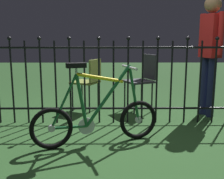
{
  "coord_description": "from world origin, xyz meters",
  "views": [
    {
      "loc": [
        -0.18,
        -2.89,
        1.13
      ],
      "look_at": [
        -0.16,
        0.21,
        0.55
      ],
      "focal_mm": 44.12,
      "sensor_mm": 36.0,
      "label": 1
    }
  ],
  "objects_px": {
    "bicycle": "(97,117)",
    "chair_olive": "(89,79)",
    "person_visitor": "(210,45)",
    "chair_charcoal": "(143,77)"
  },
  "relations": [
    {
      "from": "bicycle",
      "to": "chair_olive",
      "type": "height_order",
      "value": "bicycle"
    },
    {
      "from": "chair_olive",
      "to": "person_visitor",
      "type": "xyz_separation_m",
      "value": [
        1.76,
        -0.29,
        0.53
      ]
    },
    {
      "from": "chair_charcoal",
      "to": "chair_olive",
      "type": "xyz_separation_m",
      "value": [
        -0.84,
        -0.02,
        -0.04
      ]
    },
    {
      "from": "person_visitor",
      "to": "bicycle",
      "type": "bearing_deg",
      "value": -144.66
    },
    {
      "from": "chair_charcoal",
      "to": "chair_olive",
      "type": "relative_size",
      "value": 1.09
    },
    {
      "from": "chair_charcoal",
      "to": "person_visitor",
      "type": "distance_m",
      "value": 1.09
    },
    {
      "from": "bicycle",
      "to": "chair_olive",
      "type": "distance_m",
      "value": 1.43
    },
    {
      "from": "bicycle",
      "to": "chair_charcoal",
      "type": "bearing_deg",
      "value": 65.27
    },
    {
      "from": "bicycle",
      "to": "chair_charcoal",
      "type": "height_order",
      "value": "bicycle"
    },
    {
      "from": "bicycle",
      "to": "chair_charcoal",
      "type": "xyz_separation_m",
      "value": [
        0.66,
        1.43,
        0.24
      ]
    }
  ]
}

